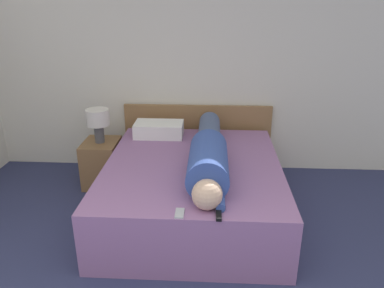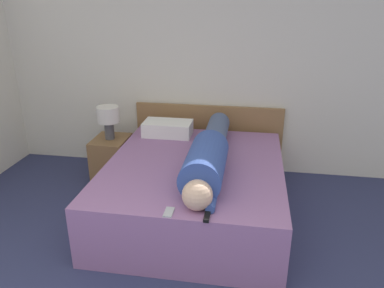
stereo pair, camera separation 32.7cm
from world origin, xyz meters
name	(u,v)px [view 1 (the left image)]	position (x,y,z in m)	size (l,w,h in m)	color
wall_back	(199,61)	(0.00, 3.31, 1.30)	(6.12, 0.06, 2.60)	silver
bed	(193,189)	(-0.01, 2.17, 0.27)	(1.63, 1.91, 0.54)	#936699
headboard	(197,137)	(-0.01, 3.24, 0.40)	(1.75, 0.04, 0.80)	olive
nightstand	(102,163)	(-1.06, 2.75, 0.25)	(0.38, 0.45, 0.51)	brown
table_lamp	(98,120)	(-1.06, 2.75, 0.76)	(0.24, 0.24, 0.37)	#4C4C51
person_lying	(209,154)	(0.13, 2.05, 0.69)	(0.33, 1.81, 0.33)	#DBB293
pillow_near_headboard	(159,129)	(-0.43, 2.88, 0.62)	(0.53, 0.31, 0.16)	white
tv_remote	(219,214)	(0.22, 1.28, 0.55)	(0.04, 0.15, 0.02)	black
cell_phone	(180,213)	(-0.06, 1.29, 0.55)	(0.06, 0.13, 0.01)	#B2B7BC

